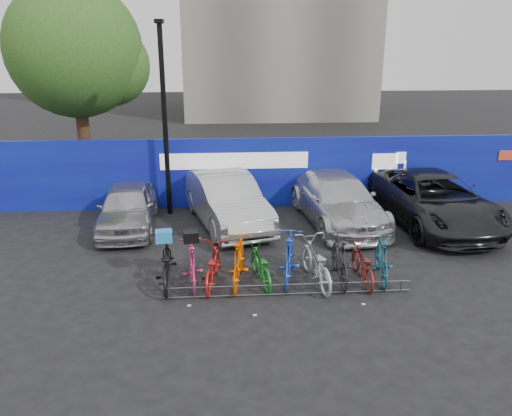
{
  "coord_description": "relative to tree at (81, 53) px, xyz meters",
  "views": [
    {
      "loc": [
        -1.42,
        -10.59,
        5.42
      ],
      "look_at": [
        -0.54,
        2.0,
        1.25
      ],
      "focal_mm": 35.0,
      "sensor_mm": 36.0,
      "label": 1
    }
  ],
  "objects": [
    {
      "name": "bike_2",
      "position": [
        5.07,
        -9.96,
        -4.59
      ],
      "size": [
        0.87,
        1.87,
        0.95
      ],
      "primitive_type": "imported",
      "rotation": [
        0.0,
        0.0,
        3.01
      ],
      "color": "red",
      "rests_on": "ground"
    },
    {
      "name": "ground",
      "position": [
        6.77,
        -10.06,
        -5.07
      ],
      "size": [
        100.0,
        100.0,
        0.0
      ],
      "primitive_type": "plane",
      "color": "black",
      "rests_on": "ground"
    },
    {
      "name": "hoarding",
      "position": [
        6.78,
        -4.06,
        -3.86
      ],
      "size": [
        22.0,
        0.18,
        2.4
      ],
      "color": "#110B9B",
      "rests_on": "ground"
    },
    {
      "name": "cargo_crate",
      "position": [
        3.99,
        -9.87,
        -3.85
      ],
      "size": [
        0.41,
        0.33,
        0.27
      ],
      "primitive_type": "cube",
      "rotation": [
        0.0,
        0.0,
        0.11
      ],
      "color": "#2585D5",
      "rests_on": "bike_0"
    },
    {
      "name": "tree",
      "position": [
        0.0,
        0.0,
        0.0
      ],
      "size": [
        5.4,
        5.2,
        7.8
      ],
      "color": "#382314",
      "rests_on": "ground"
    },
    {
      "name": "cargo_topcase",
      "position": [
        4.6,
        -9.94,
        -3.86
      ],
      "size": [
        0.39,
        0.36,
        0.25
      ],
      "primitive_type": "cube",
      "rotation": [
        0.0,
        0.0,
        0.18
      ],
      "color": "black",
      "rests_on": "bike_1"
    },
    {
      "name": "bike_0",
      "position": [
        3.99,
        -9.87,
        -4.53
      ],
      "size": [
        0.86,
        2.1,
        1.08
      ],
      "primitive_type": "imported",
      "rotation": [
        0.0,
        0.0,
        3.21
      ],
      "color": "black",
      "rests_on": "ground"
    },
    {
      "name": "bike_5",
      "position": [
        6.9,
        -9.85,
        -4.48
      ],
      "size": [
        0.94,
        2.04,
        1.18
      ],
      "primitive_type": "imported",
      "rotation": [
        0.0,
        0.0,
        2.94
      ],
      "color": "blue",
      "rests_on": "ground"
    },
    {
      "name": "bike_rack",
      "position": [
        6.77,
        -10.66,
        -4.91
      ],
      "size": [
        5.6,
        0.03,
        0.3
      ],
      "color": "#595B60",
      "rests_on": "ground"
    },
    {
      "name": "car_1",
      "position": [
        5.46,
        -5.86,
        -4.27
      ],
      "size": [
        2.97,
        5.11,
        1.59
      ],
      "primitive_type": "imported",
      "rotation": [
        0.0,
        0.0,
        0.28
      ],
      "color": "silver",
      "rests_on": "ground"
    },
    {
      "name": "bike_3",
      "position": [
        5.69,
        -9.96,
        -4.49
      ],
      "size": [
        0.82,
        1.97,
        1.15
      ],
      "primitive_type": "imported",
      "rotation": [
        0.0,
        0.0,
        2.99
      ],
      "color": "#ED5600",
      "rests_on": "ground"
    },
    {
      "name": "bike_9",
      "position": [
        9.11,
        -9.98,
        -4.53
      ],
      "size": [
        0.79,
        1.85,
        1.08
      ],
      "primitive_type": "imported",
      "rotation": [
        0.0,
        0.0,
        2.98
      ],
      "color": "#1B5167",
      "rests_on": "ground"
    },
    {
      "name": "car_3",
      "position": [
        11.9,
        -6.24,
        -4.27
      ],
      "size": [
        3.04,
        5.9,
        1.59
      ],
      "primitive_type": "imported",
      "rotation": [
        0.0,
        0.0,
        0.07
      ],
      "color": "black",
      "rests_on": "ground"
    },
    {
      "name": "car_0",
      "position": [
        2.45,
        -5.99,
        -4.38
      ],
      "size": [
        1.88,
        4.15,
        1.38
      ],
      "primitive_type": "imported",
      "rotation": [
        0.0,
        0.0,
        0.06
      ],
      "color": "#A7A6AB",
      "rests_on": "ground"
    },
    {
      "name": "bike_6",
      "position": [
        7.49,
        -10.07,
        -4.53
      ],
      "size": [
        1.0,
        2.12,
        1.07
      ],
      "primitive_type": "imported",
      "rotation": [
        0.0,
        0.0,
        3.29
      ],
      "color": "#B0B1B7",
      "rests_on": "ground"
    },
    {
      "name": "bike_1",
      "position": [
        4.6,
        -9.94,
        -4.52
      ],
      "size": [
        0.7,
        1.85,
        1.09
      ],
      "primitive_type": "imported",
      "rotation": [
        0.0,
        0.0,
        3.25
      ],
      "color": "#D03776",
      "rests_on": "ground"
    },
    {
      "name": "lamppost",
      "position": [
        3.57,
        -4.66,
        -1.8
      ],
      "size": [
        0.25,
        0.5,
        6.11
      ],
      "color": "black",
      "rests_on": "ground"
    },
    {
      "name": "bike_4",
      "position": [
        6.2,
        -9.94,
        -4.62
      ],
      "size": [
        0.9,
        1.78,
        0.9
      ],
      "primitive_type": "imported",
      "rotation": [
        0.0,
        0.0,
        3.33
      ],
      "color": "#197C21",
      "rests_on": "ground"
    },
    {
      "name": "bike_7",
      "position": [
        8.09,
        -9.99,
        -4.49
      ],
      "size": [
        0.63,
        1.94,
        1.15
      ],
      "primitive_type": "imported",
      "rotation": [
        0.0,
        0.0,
        3.09
      ],
      "color": "black",
      "rests_on": "ground"
    },
    {
      "name": "bike_8",
      "position": [
        8.62,
        -10.05,
        -4.61
      ],
      "size": [
        0.63,
        1.74,
        0.91
      ],
      "primitive_type": "imported",
      "rotation": [
        0.0,
        0.0,
        3.15
      ],
      "color": "maroon",
      "rests_on": "ground"
    },
    {
      "name": "car_2",
      "position": [
        8.95,
        -5.86,
        -4.32
      ],
      "size": [
        2.68,
        5.35,
        1.49
      ],
      "primitive_type": "imported",
      "rotation": [
        0.0,
        0.0,
        0.12
      ],
      "color": "silver",
      "rests_on": "ground"
    }
  ]
}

